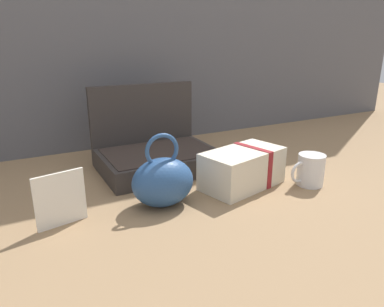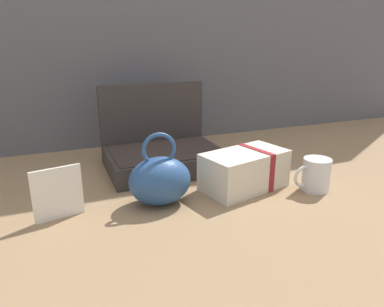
{
  "view_description": "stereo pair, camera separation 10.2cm",
  "coord_description": "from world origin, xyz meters",
  "px_view_note": "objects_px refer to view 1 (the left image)",
  "views": [
    {
      "loc": [
        -0.47,
        -0.88,
        0.44
      ],
      "look_at": [
        -0.01,
        -0.02,
        0.12
      ],
      "focal_mm": 33.25,
      "sensor_mm": 36.0,
      "label": 1
    },
    {
      "loc": [
        -0.38,
        -0.92,
        0.44
      ],
      "look_at": [
        -0.01,
        -0.02,
        0.12
      ],
      "focal_mm": 33.25,
      "sensor_mm": 36.0,
      "label": 2
    }
  ],
  "objects_px": {
    "info_card_left": "(60,199)",
    "teal_pouch_handbag": "(163,181)",
    "cream_toiletry_bag": "(243,168)",
    "coffee_mug": "(310,170)",
    "open_suitcase": "(155,150)"
  },
  "relations": [
    {
      "from": "info_card_left",
      "to": "teal_pouch_handbag",
      "type": "bearing_deg",
      "value": -14.86
    },
    {
      "from": "teal_pouch_handbag",
      "to": "info_card_left",
      "type": "height_order",
      "value": "teal_pouch_handbag"
    },
    {
      "from": "cream_toiletry_bag",
      "to": "info_card_left",
      "type": "xyz_separation_m",
      "value": [
        -0.53,
        0.0,
        0.01
      ]
    },
    {
      "from": "teal_pouch_handbag",
      "to": "cream_toiletry_bag",
      "type": "relative_size",
      "value": 0.72
    },
    {
      "from": "teal_pouch_handbag",
      "to": "coffee_mug",
      "type": "height_order",
      "value": "teal_pouch_handbag"
    },
    {
      "from": "open_suitcase",
      "to": "info_card_left",
      "type": "xyz_separation_m",
      "value": [
        -0.36,
        -0.28,
        0.01
      ]
    },
    {
      "from": "open_suitcase",
      "to": "cream_toiletry_bag",
      "type": "relative_size",
      "value": 1.39
    },
    {
      "from": "open_suitcase",
      "to": "info_card_left",
      "type": "relative_size",
      "value": 2.88
    },
    {
      "from": "open_suitcase",
      "to": "coffee_mug",
      "type": "bearing_deg",
      "value": -45.68
    },
    {
      "from": "cream_toiletry_bag",
      "to": "info_card_left",
      "type": "bearing_deg",
      "value": 179.56
    },
    {
      "from": "open_suitcase",
      "to": "info_card_left",
      "type": "height_order",
      "value": "open_suitcase"
    },
    {
      "from": "open_suitcase",
      "to": "info_card_left",
      "type": "distance_m",
      "value": 0.45
    },
    {
      "from": "open_suitcase",
      "to": "coffee_mug",
      "type": "xyz_separation_m",
      "value": [
        0.36,
        -0.37,
        -0.01
      ]
    },
    {
      "from": "coffee_mug",
      "to": "open_suitcase",
      "type": "bearing_deg",
      "value": 134.32
    },
    {
      "from": "cream_toiletry_bag",
      "to": "info_card_left",
      "type": "distance_m",
      "value": 0.53
    }
  ]
}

